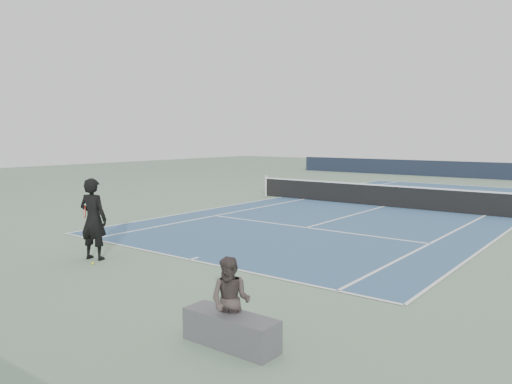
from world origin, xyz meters
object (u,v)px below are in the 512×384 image
Objects in this scene: tennis_player at (93,219)px; spectator_bench at (231,315)px; tennis_ball at (93,263)px; tennis_net at (384,195)px.

spectator_bench is (6.07, -1.88, -0.54)m from tennis_player.
spectator_bench is at bearing -17.18° from tennis_player.
spectator_bench is (5.64, -1.52, 0.44)m from tennis_ball.
tennis_player reaches higher than spectator_bench.
tennis_ball is (-1.53, -13.61, -0.47)m from tennis_net.
spectator_bench is at bearing -74.81° from tennis_net.
spectator_bench reaches higher than tennis_net.
spectator_bench reaches higher than tennis_ball.
tennis_net is 6.33× the size of tennis_player.
tennis_ball is at bearing 164.88° from spectator_bench.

